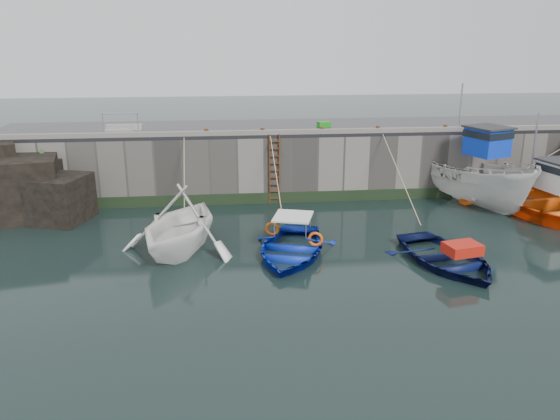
{
  "coord_description": "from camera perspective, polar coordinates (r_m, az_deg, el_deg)",
  "views": [
    {
      "loc": [
        -4.3,
        -14.07,
        7.24
      ],
      "look_at": [
        -2.26,
        5.06,
        1.2
      ],
      "focal_mm": 35.0,
      "sensor_mm": 36.0,
      "label": 1
    }
  ],
  "objects": [
    {
      "name": "boat_near_navy",
      "position": [
        19.34,
        16.93,
        -5.35
      ],
      "size": [
        4.14,
        5.17,
        0.96
      ],
      "primitive_type": "imported",
      "rotation": [
        0.0,
        0.0,
        0.2
      ],
      "color": "#09113E",
      "rests_on": "ground"
    },
    {
      "name": "ground",
      "position": [
        16.39,
        9.91,
        -9.06
      ],
      "size": [
        120.0,
        120.0,
        0.0
      ],
      "primitive_type": "plane",
      "color": "black",
      "rests_on": "ground"
    },
    {
      "name": "rock_outcrop",
      "position": [
        25.44,
        -25.69,
        2.09
      ],
      "size": [
        5.85,
        4.24,
        3.41
      ],
      "color": "black",
      "rests_on": "ground"
    },
    {
      "name": "boat_near_blue",
      "position": [
        19.27,
        1.11,
        -4.63
      ],
      "size": [
        4.48,
        5.38,
        0.96
      ],
      "primitive_type": "imported",
      "rotation": [
        0.0,
        0.0,
        -0.29
      ],
      "color": "#0B26AA",
      "rests_on": "ground"
    },
    {
      "name": "ladder",
      "position": [
        24.74,
        -0.58,
        4.24
      ],
      "size": [
        0.51,
        0.08,
        3.2
      ],
      "color": "#3F1E0F",
      "rests_on": "ground"
    },
    {
      "name": "road_back",
      "position": [
        27.23,
        3.12,
        8.62
      ],
      "size": [
        30.0,
        5.0,
        0.16
      ],
      "primitive_type": "cube",
      "color": "black",
      "rests_on": "quay_back"
    },
    {
      "name": "algae_back",
      "position": [
        25.39,
        3.91,
        1.41
      ],
      "size": [
        30.0,
        0.08,
        0.5
      ],
      "primitive_type": "cube",
      "color": "black",
      "rests_on": "ground"
    },
    {
      "name": "bollard_b",
      "position": [
        24.7,
        -1.84,
        8.24
      ],
      "size": [
        0.18,
        0.18,
        0.28
      ],
      "primitive_type": "cylinder",
      "color": "#3F1E0F",
      "rests_on": "road_back"
    },
    {
      "name": "fish_crate",
      "position": [
        26.75,
        4.6,
        8.9
      ],
      "size": [
        0.67,
        0.51,
        0.27
      ],
      "primitive_type": "cube",
      "rotation": [
        0.0,
        0.0,
        0.29
      ],
      "color": "#1A921A",
      "rests_on": "road_back"
    },
    {
      "name": "railing",
      "position": [
        25.99,
        -16.03,
        8.18
      ],
      "size": [
        1.6,
        1.05,
        1.0
      ],
      "color": "#A5A8AD",
      "rests_on": "road_back"
    },
    {
      "name": "boat_near_white",
      "position": [
        19.96,
        -10.32,
        -4.14
      ],
      "size": [
        5.73,
        6.17,
        2.66
      ],
      "primitive_type": "imported",
      "rotation": [
        0.0,
        0.0,
        -0.32
      ],
      "color": "white",
      "rests_on": "ground"
    },
    {
      "name": "bollard_a",
      "position": [
        24.64,
        -7.7,
        8.08
      ],
      "size": [
        0.18,
        0.18,
        0.28
      ],
      "primitive_type": "cylinder",
      "color": "#3F1E0F",
      "rests_on": "road_back"
    },
    {
      "name": "boat_far_orange",
      "position": [
        26.09,
        26.15,
        0.66
      ],
      "size": [
        6.72,
        8.46,
        4.57
      ],
      "rotation": [
        0.0,
        0.0,
        0.19
      ],
      "color": "#FF560D",
      "rests_on": "ground"
    },
    {
      "name": "bollard_d",
      "position": [
        25.64,
        10.19,
        8.32
      ],
      "size": [
        0.18,
        0.18,
        0.28
      ],
      "primitive_type": "cylinder",
      "color": "#3F1E0F",
      "rests_on": "road_back"
    },
    {
      "name": "boat_far_white",
      "position": [
        26.48,
        19.55,
        3.07
      ],
      "size": [
        4.86,
        7.43,
        5.68
      ],
      "rotation": [
        0.0,
        0.0,
        0.35
      ],
      "color": "silver",
      "rests_on": "ground"
    },
    {
      "name": "quay_back",
      "position": [
        27.52,
        3.06,
        5.37
      ],
      "size": [
        30.0,
        5.0,
        3.0
      ],
      "primitive_type": "cube",
      "color": "slate",
      "rests_on": "ground"
    },
    {
      "name": "boat_near_navy_rope",
      "position": [
        23.82,
        12.28,
        -0.68
      ],
      "size": [
        0.04,
        5.83,
        3.1
      ],
      "primitive_type": null,
      "color": "tan",
      "rests_on": "ground"
    },
    {
      "name": "boat_near_white_rope",
      "position": [
        23.74,
        -9.68,
        -0.58
      ],
      "size": [
        0.04,
        4.0,
        3.1
      ],
      "primitive_type": null,
      "color": "tan",
      "rests_on": "ground"
    },
    {
      "name": "bollard_c",
      "position": [
        25.04,
        4.4,
        8.33
      ],
      "size": [
        0.18,
        0.18,
        0.28
      ],
      "primitive_type": "cylinder",
      "color": "#3F1E0F",
      "rests_on": "road_back"
    },
    {
      "name": "bollard_e",
      "position": [
        26.7,
        16.87,
        8.21
      ],
      "size": [
        0.18,
        0.18,
        0.28
      ],
      "primitive_type": "cylinder",
      "color": "#3F1E0F",
      "rests_on": "road_back"
    },
    {
      "name": "kerb_back",
      "position": [
        24.91,
        3.98,
        8.2
      ],
      "size": [
        30.0,
        0.3,
        0.2
      ],
      "primitive_type": "cube",
      "color": "slate",
      "rests_on": "road_back"
    },
    {
      "name": "boat_near_blue_rope",
      "position": [
        23.41,
        -0.24,
        -0.59
      ],
      "size": [
        0.04,
        4.64,
        3.1
      ],
      "primitive_type": null,
      "color": "tan",
      "rests_on": "ground"
    }
  ]
}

